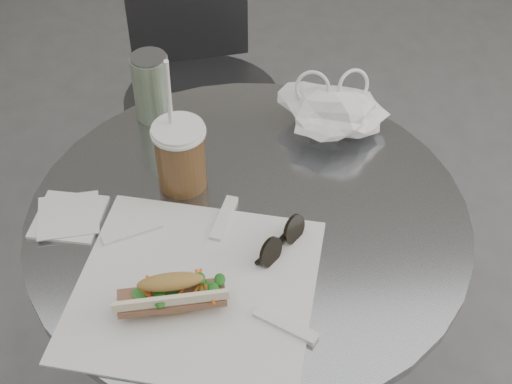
{
  "coord_description": "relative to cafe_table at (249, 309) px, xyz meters",
  "views": [
    {
      "loc": [
        -0.05,
        -0.64,
        1.62
      ],
      "look_at": [
        0.01,
        0.2,
        0.79
      ],
      "focal_mm": 50.0,
      "sensor_mm": 36.0,
      "label": 1
    }
  ],
  "objects": [
    {
      "name": "banh_mi",
      "position": [
        -0.13,
        -0.19,
        0.31
      ],
      "size": [
        0.2,
        0.09,
        0.07
      ],
      "rotation": [
        0.0,
        0.0,
        0.07
      ],
      "color": "#AC9041",
      "rests_on": "sandwich_paper"
    },
    {
      "name": "iced_coffee",
      "position": [
        -0.11,
        0.08,
        0.34
      ],
      "size": [
        0.09,
        0.09,
        0.27
      ],
      "color": "brown",
      "rests_on": "cafe_table"
    },
    {
      "name": "sandwich_paper",
      "position": [
        -0.09,
        -0.16,
        0.28
      ],
      "size": [
        0.44,
        0.43,
        0.0
      ],
      "primitive_type": "cube",
      "rotation": [
        0.0,
        0.0,
        -0.26
      ],
      "color": "white",
      "rests_on": "cafe_table"
    },
    {
      "name": "napkin_stack",
      "position": [
        -0.3,
        0.01,
        0.28
      ],
      "size": [
        0.13,
        0.13,
        0.01
      ],
      "color": "white",
      "rests_on": "cafe_table"
    },
    {
      "name": "cafe_table",
      "position": [
        0.0,
        0.0,
        0.0
      ],
      "size": [
        0.76,
        0.76,
        0.74
      ],
      "color": "slate",
      "rests_on": "ground"
    },
    {
      "name": "drink_can",
      "position": [
        -0.17,
        0.28,
        0.34
      ],
      "size": [
        0.07,
        0.07,
        0.14
      ],
      "color": "#58864E",
      "rests_on": "cafe_table"
    },
    {
      "name": "plastic_bag",
      "position": [
        0.17,
        0.2,
        0.32
      ],
      "size": [
        0.19,
        0.15,
        0.09
      ],
      "primitive_type": null,
      "rotation": [
        0.0,
        0.0,
        0.03
      ],
      "color": "white",
      "rests_on": "cafe_table"
    },
    {
      "name": "sunglasses",
      "position": [
        0.05,
        -0.09,
        0.29
      ],
      "size": [
        0.09,
        0.1,
        0.05
      ],
      "rotation": [
        0.0,
        0.0,
        0.83
      ],
      "color": "black",
      "rests_on": "cafe_table"
    },
    {
      "name": "chair_far",
      "position": [
        -0.08,
        0.71,
        -0.12
      ],
      "size": [
        0.41,
        0.43,
        0.77
      ],
      "rotation": [
        0.0,
        0.0,
        3.28
      ],
      "color": "#303032",
      "rests_on": "ground"
    }
  ]
}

